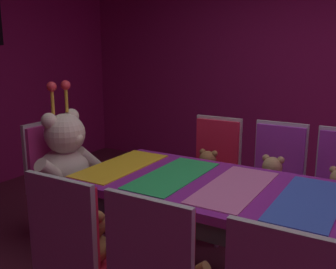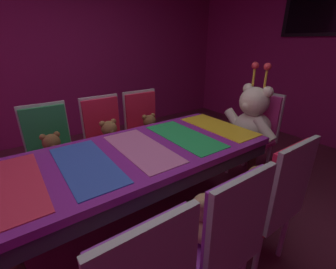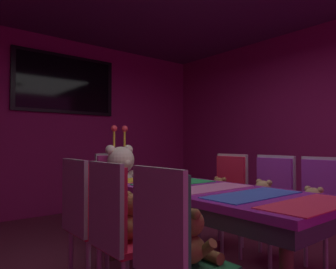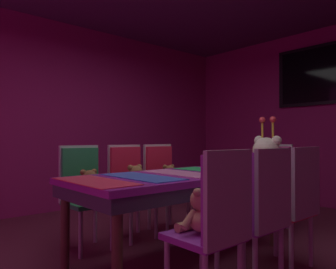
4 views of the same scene
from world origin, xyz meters
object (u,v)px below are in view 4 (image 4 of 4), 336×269
chair_right_0 (219,215)px  teddy_right_1 (246,203)px  throne_chair (273,177)px  wall_tv (328,73)px  teddy_left_0 (90,188)px  king_teddy_bear (266,166)px  banquet_table (180,183)px  chair_left_1 (128,181)px  chair_right_2 (297,195)px  teddy_left_1 (136,182)px  teddy_right_2 (280,195)px  chair_left_2 (162,177)px  chair_right_1 (264,204)px  teddy_left_2 (170,179)px  teddy_right_0 (201,213)px  chair_left_0 (83,185)px

chair_right_0 → teddy_right_1: chair_right_0 is taller
throne_chair → wall_tv: wall_tv is taller
teddy_left_0 → king_teddy_bear: size_ratio=0.38×
banquet_table → chair_left_1: bearing=178.9°
chair_left_1 → chair_right_2: 1.74m
teddy_left_1 → teddy_right_2: bearing=19.4°
teddy_left_1 → chair_left_2: 0.50m
chair_right_1 → teddy_right_2: chair_right_1 is taller
chair_left_2 → chair_right_0: same height
chair_right_2 → wall_tv: (-0.83, 2.61, 1.45)m
teddy_left_1 → chair_right_1: chair_right_1 is taller
teddy_left_0 → banquet_table: bearing=37.3°
teddy_left_0 → teddy_left_2: size_ratio=1.03×
teddy_right_0 → teddy_right_1: (-0.00, 0.48, 0.01)m
chair_right_1 → teddy_left_0: bearing=18.0°
chair_left_1 → teddy_right_2: (1.53, 0.49, -0.02)m
chair_right_1 → king_teddy_bear: bearing=-58.3°
chair_left_0 → chair_right_2: (1.66, 1.03, 0.00)m
teddy_right_2 → chair_left_2: bearing=0.2°
teddy_left_1 → chair_right_2: bearing=17.7°
chair_right_0 → teddy_left_2: bearing=-32.6°
chair_right_0 → king_teddy_bear: 2.07m
teddy_left_2 → teddy_left_1: bearing=-89.4°
chair_right_0 → teddy_right_0: size_ratio=3.25×
chair_right_2 → king_teddy_bear: bearing=-46.5°
teddy_left_1 → wall_tv: 3.49m
chair_right_0 → chair_right_1: same height
teddy_right_1 → chair_right_2: (0.11, 0.52, 0.01)m
chair_left_0 → teddy_left_1: size_ratio=2.92×
teddy_left_0 → chair_left_2: 1.03m
teddy_left_2 → teddy_right_1: teddy_right_1 is taller
chair_left_2 → teddy_right_1: (1.56, -0.52, -0.01)m
chair_left_1 → chair_left_0: bearing=-89.5°
teddy_left_1 → chair_right_0: size_ratio=0.34×
banquet_table → teddy_left_1: teddy_left_1 is taller
chair_right_2 → teddy_right_2: size_ratio=3.27×
king_teddy_bear → teddy_left_2: bearing=-38.4°
teddy_right_2 → teddy_left_2: bearing=0.2°
teddy_left_1 → wall_tv: (0.69, 3.09, 1.46)m
teddy_left_1 → throne_chair: 1.68m
teddy_left_0 → teddy_right_0: bearing=1.0°
teddy_right_0 → chair_right_2: size_ratio=0.31×
teddy_left_0 → chair_right_1: (1.55, 0.50, 0.01)m
chair_left_0 → chair_left_2: same height
banquet_table → wall_tv: size_ratio=1.25×
chair_left_2 → chair_right_0: (1.70, -1.00, 0.00)m
chair_left_0 → teddy_right_0: 1.55m
teddy_right_0 → chair_right_2: (0.11, 1.00, 0.02)m
chair_left_0 → teddy_left_2: bearing=82.4°
chair_right_1 → throne_chair: same height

